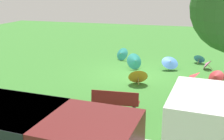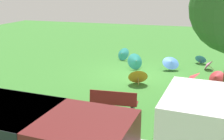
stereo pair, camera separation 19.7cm
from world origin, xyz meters
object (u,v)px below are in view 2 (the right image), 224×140
(parasol_red_1, at_px, (191,77))
(parasol_blue_0, at_px, (171,62))
(parasol_orange_0, at_px, (138,75))
(parasol_teal_0, at_px, (123,54))
(parasol_teal_1, at_px, (136,61))
(van_dark, at_px, (27,134))
(parasol_pink_0, at_px, (208,64))
(parasol_blue_1, at_px, (201,59))
(parasol_red_0, at_px, (216,77))
(park_bench, at_px, (114,102))

(parasol_red_1, bearing_deg, parasol_blue_0, -63.49)
(parasol_orange_0, relative_size, parasol_teal_0, 1.10)
(parasol_red_1, relative_size, parasol_teal_1, 0.96)
(van_dark, height_order, parasol_teal_0, van_dark)
(parasol_pink_0, bearing_deg, parasol_blue_1, -73.62)
(parasol_red_0, bearing_deg, parasol_red_1, 30.42)
(parasol_blue_1, height_order, parasol_pink_0, same)
(parasol_blue_1, bearing_deg, parasol_orange_0, 60.09)
(park_bench, distance_m, parasol_blue_1, 8.54)
(parasol_blue_0, xyz_separation_m, parasol_blue_1, (-1.51, -1.96, -0.15))
(parasol_pink_0, height_order, parasol_teal_1, parasol_teal_1)
(van_dark, relative_size, parasol_red_0, 5.18)
(parasol_teal_0, xyz_separation_m, parasol_teal_1, (-1.19, 1.69, 0.05))
(park_bench, relative_size, parasol_teal_1, 1.64)
(park_bench, bearing_deg, van_dark, 73.25)
(parasol_teal_0, bearing_deg, parasol_teal_1, 125.27)
(parasol_red_1, relative_size, parasol_teal_0, 1.02)
(parasol_red_0, xyz_separation_m, parasol_teal_0, (5.21, -2.98, 0.06))
(parasol_red_0, relative_size, parasol_orange_0, 0.88)
(park_bench, xyz_separation_m, parasol_teal_1, (0.57, -5.78, -0.02))
(van_dark, distance_m, parasol_blue_0, 9.84)
(park_bench, xyz_separation_m, parasol_red_0, (-3.45, -4.49, -0.14))
(parasol_blue_1, relative_size, parasol_orange_0, 0.72)
(park_bench, distance_m, parasol_teal_0, 7.68)
(parasol_teal_1, bearing_deg, parasol_blue_0, -169.39)
(parasol_teal_1, bearing_deg, parasol_blue_1, -145.36)
(parasol_red_0, distance_m, parasol_orange_0, 3.54)
(parasol_pink_0, xyz_separation_m, parasol_teal_1, (3.69, 1.07, 0.16))
(parasol_teal_1, bearing_deg, parasol_pink_0, -163.78)
(parasol_orange_0, bearing_deg, parasol_blue_0, -113.50)
(parasol_blue_1, bearing_deg, parasol_blue_0, 52.42)
(parasol_blue_0, bearing_deg, parasol_pink_0, -158.59)
(van_dark, bearing_deg, parasol_blue_0, -103.42)
(van_dark, relative_size, parasol_blue_1, 6.25)
(park_bench, xyz_separation_m, parasol_blue_0, (-1.25, -6.13, -0.03))
(parasol_teal_0, bearing_deg, parasol_blue_0, 155.94)
(park_bench, relative_size, parasol_blue_1, 2.18)
(van_dark, xyz_separation_m, parasol_red_0, (-4.48, -7.93, -0.58))
(parasol_red_0, distance_m, parasol_pink_0, 2.39)
(parasol_orange_0, bearing_deg, parasol_red_0, -162.42)
(parasol_red_1, xyz_separation_m, parasol_teal_0, (4.14, -3.61, -0.02))
(van_dark, distance_m, parasol_red_1, 8.07)
(parasol_orange_0, distance_m, parasol_teal_1, 2.45)
(parasol_red_1, bearing_deg, van_dark, 64.95)
(parasol_blue_0, height_order, parasol_teal_0, parasol_teal_0)
(parasol_teal_0, height_order, parasol_teal_1, parasol_teal_1)
(parasol_red_1, bearing_deg, parasol_orange_0, 10.84)
(park_bench, height_order, parasol_teal_0, park_bench)
(parasol_pink_0, relative_size, parasol_orange_0, 0.70)
(parasol_red_1, relative_size, parasol_orange_0, 0.93)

